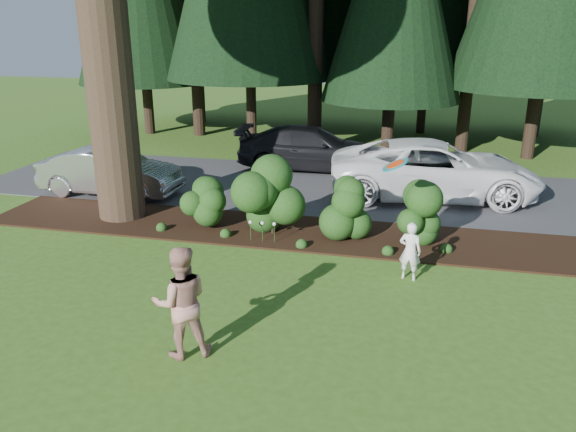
{
  "coord_description": "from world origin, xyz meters",
  "views": [
    {
      "loc": [
        3.21,
        -9.89,
        5.12
      ],
      "look_at": [
        0.7,
        0.85,
        1.3
      ],
      "focal_mm": 35.0,
      "sensor_mm": 36.0,
      "label": 1
    }
  ],
  "objects_px": {
    "car_silver_wagon": "(110,172)",
    "frisbee": "(395,165)",
    "car_white_suv": "(435,170)",
    "child": "(410,251)",
    "car_dark_suv": "(311,148)",
    "adult": "(181,302)"
  },
  "relations": [
    {
      "from": "car_silver_wagon",
      "to": "child",
      "type": "distance_m",
      "value": 10.07
    },
    {
      "from": "car_dark_suv",
      "to": "child",
      "type": "xyz_separation_m",
      "value": [
        3.78,
        -8.65,
        -0.17
      ]
    },
    {
      "from": "child",
      "to": "adult",
      "type": "distance_m",
      "value": 5.09
    },
    {
      "from": "car_dark_suv",
      "to": "adult",
      "type": "relative_size",
      "value": 2.83
    },
    {
      "from": "car_silver_wagon",
      "to": "car_white_suv",
      "type": "relative_size",
      "value": 0.7
    },
    {
      "from": "car_white_suv",
      "to": "frisbee",
      "type": "distance_m",
      "value": 6.15
    },
    {
      "from": "car_white_suv",
      "to": "adult",
      "type": "bearing_deg",
      "value": 151.46
    },
    {
      "from": "car_silver_wagon",
      "to": "car_dark_suv",
      "type": "bearing_deg",
      "value": -49.66
    },
    {
      "from": "car_silver_wagon",
      "to": "car_white_suv",
      "type": "xyz_separation_m",
      "value": [
        9.77,
        1.96,
        0.15
      ]
    },
    {
      "from": "car_silver_wagon",
      "to": "frisbee",
      "type": "distance_m",
      "value": 9.76
    },
    {
      "from": "car_dark_suv",
      "to": "adult",
      "type": "xyz_separation_m",
      "value": [
        0.31,
        -12.37,
        0.14
      ]
    },
    {
      "from": "adult",
      "to": "frisbee",
      "type": "bearing_deg",
      "value": -155.72
    },
    {
      "from": "car_dark_suv",
      "to": "child",
      "type": "height_order",
      "value": "car_dark_suv"
    },
    {
      "from": "car_dark_suv",
      "to": "adult",
      "type": "bearing_deg",
      "value": 176.83
    },
    {
      "from": "car_silver_wagon",
      "to": "frisbee",
      "type": "bearing_deg",
      "value": -113.77
    },
    {
      "from": "frisbee",
      "to": "adult",
      "type": "bearing_deg",
      "value": -128.15
    },
    {
      "from": "car_white_suv",
      "to": "child",
      "type": "bearing_deg",
      "value": 168.61
    },
    {
      "from": "car_white_suv",
      "to": "adult",
      "type": "height_order",
      "value": "adult"
    },
    {
      "from": "car_silver_wagon",
      "to": "car_white_suv",
      "type": "distance_m",
      "value": 9.96
    },
    {
      "from": "car_silver_wagon",
      "to": "child",
      "type": "bearing_deg",
      "value": -113.66
    },
    {
      "from": "car_silver_wagon",
      "to": "car_dark_suv",
      "type": "height_order",
      "value": "car_dark_suv"
    },
    {
      "from": "car_white_suv",
      "to": "car_dark_suv",
      "type": "relative_size",
      "value": 1.18
    }
  ]
}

